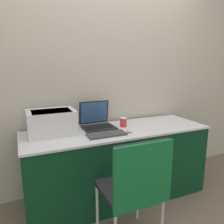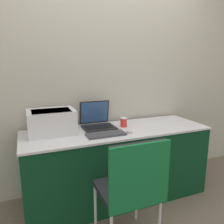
# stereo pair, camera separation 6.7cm
# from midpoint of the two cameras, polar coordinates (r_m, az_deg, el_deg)

# --- Properties ---
(ground_plane) EXTENTS (14.00, 14.00, 0.00)m
(ground_plane) POSITION_cam_midpoint_polar(r_m,az_deg,el_deg) (2.37, 5.54, -24.68)
(ground_plane) COLOR #6B5B4C
(wall_back) EXTENTS (8.00, 0.05, 2.60)m
(wall_back) POSITION_cam_midpoint_polar(r_m,az_deg,el_deg) (2.53, -1.18, 9.53)
(wall_back) COLOR #B7B2A3
(wall_back) RESTS_ON ground_plane
(table) EXTENTS (1.91, 0.64, 0.77)m
(table) POSITION_cam_midpoint_polar(r_m,az_deg,el_deg) (2.40, 2.26, -13.28)
(table) COLOR #0C381E
(table) RESTS_ON ground_plane
(printer) EXTENTS (0.44, 0.33, 0.23)m
(printer) POSITION_cam_midpoint_polar(r_m,az_deg,el_deg) (2.17, -14.68, -2.25)
(printer) COLOR silver
(printer) RESTS_ON table
(laptop_left) EXTENTS (0.33, 0.30, 0.27)m
(laptop_left) POSITION_cam_midpoint_polar(r_m,az_deg,el_deg) (2.33, -3.03, -2.55)
(laptop_left) COLOR black
(laptop_left) RESTS_ON table
(external_keyboard) EXTENTS (0.37, 0.15, 0.02)m
(external_keyboard) POSITION_cam_midpoint_polar(r_m,az_deg,el_deg) (2.07, -0.65, -5.84)
(external_keyboard) COLOR #3D3D42
(external_keyboard) RESTS_ON table
(coffee_cup) EXTENTS (0.07, 0.07, 0.10)m
(coffee_cup) POSITION_cam_midpoint_polar(r_m,az_deg,el_deg) (2.34, 3.89, -2.68)
(coffee_cup) COLOR red
(coffee_cup) RESTS_ON table
(mouse) EXTENTS (0.06, 0.05, 0.04)m
(mouse) POSITION_cam_midpoint_polar(r_m,az_deg,el_deg) (2.14, 5.49, -5.00)
(mouse) COLOR silver
(mouse) RESTS_ON table
(chair) EXTENTS (0.45, 0.43, 0.91)m
(chair) POSITION_cam_midpoint_polar(r_m,az_deg,el_deg) (1.68, 6.72, -17.93)
(chair) COLOR black
(chair) RESTS_ON ground_plane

